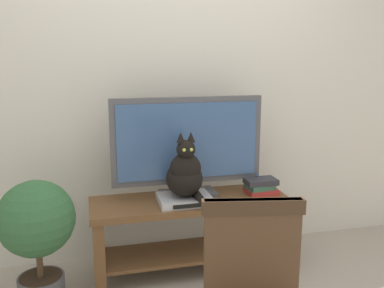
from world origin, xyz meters
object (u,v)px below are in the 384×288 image
(tv, at_px, (188,144))
(book_stack, at_px, (261,186))
(potted_plant, at_px, (37,229))
(tv_stand, at_px, (190,221))
(media_box, at_px, (184,199))
(cat, at_px, (185,173))

(tv, relative_size, book_stack, 4.58)
(book_stack, xyz_separation_m, potted_plant, (-1.48, -0.18, -0.09))
(tv, bearing_deg, tv_stand, -90.02)
(tv_stand, bearing_deg, potted_plant, -169.20)
(tv_stand, height_order, media_box, media_box)
(tv, bearing_deg, book_stack, -8.52)
(cat, distance_m, book_stack, 0.59)
(potted_plant, bearing_deg, tv, 14.73)
(tv, xyz_separation_m, cat, (-0.06, -0.15, -0.16))
(book_stack, relative_size, potted_plant, 0.29)
(book_stack, bearing_deg, media_box, -173.70)
(tv_stand, bearing_deg, book_stack, -0.74)
(cat, relative_size, potted_plant, 0.56)
(media_box, distance_m, book_stack, 0.57)
(media_box, bearing_deg, tv, 67.93)
(media_box, xyz_separation_m, book_stack, (0.57, 0.06, 0.03))
(tv_stand, distance_m, tv, 0.53)
(tv, height_order, book_stack, tv)
(tv, xyz_separation_m, media_box, (-0.06, -0.14, -0.34))
(tv_stand, relative_size, tv, 1.30)
(book_stack, height_order, potted_plant, potted_plant)
(tv_stand, xyz_separation_m, potted_plant, (-0.97, -0.19, 0.12))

